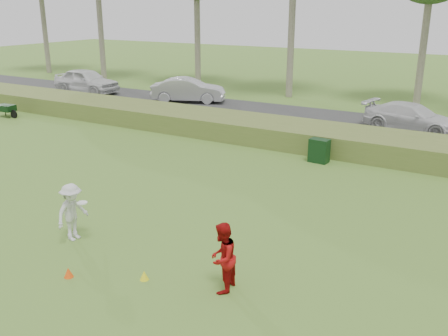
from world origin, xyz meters
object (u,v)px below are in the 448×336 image
Objects in this scene: player_white at (72,212)px; utility_cabinet at (319,151)px; car_right at (412,118)px; car_left at (86,81)px; player_red at (222,258)px; car_mid at (188,90)px; cone_orange at (68,272)px; cone_yellow at (144,275)px.

utility_cabinet is at bearing -18.78° from player_white.
player_white is at bearing 171.74° from car_right.
player_red is at bearing -128.43° from car_left.
car_mid is at bearing 150.79° from utility_cabinet.
cone_orange is at bearing -76.25° from player_red.
cone_orange is 0.05× the size of car_right.
cone_orange is (1.35, -1.48, -0.66)m from player_white.
car_left is at bearing 43.61° from player_white.
player_white is 0.98× the size of player_red.
player_red is at bearing -76.98° from utility_cabinet.
car_mid is at bearing -151.56° from player_red.
player_white is 19.52m from car_mid.
utility_cabinet is 20.88m from car_left.
car_right is at bearing 77.17° from utility_cabinet.
car_mid reaches higher than cone_orange.
car_right is (4.11, 18.24, 0.62)m from cone_orange.
car_mid is (-11.57, 7.81, 0.35)m from utility_cabinet.
player_red is at bearing -167.85° from car_mid.
utility_cabinet is (-1.44, 10.01, -0.32)m from player_red.
player_red is at bearing 21.42° from cone_orange.
car_right is (5.46, 16.76, -0.05)m from player_white.
car_left is at bearing 133.96° from cone_orange.
car_left is (-19.64, 7.07, 0.43)m from utility_cabinet.
player_red is 3.66m from cone_orange.
car_left is 1.07× the size of car_mid.
car_right is at bearing -18.52° from player_white.
player_white is at bearing -99.75° from player_red.
car_right is (21.84, -0.15, -0.16)m from car_left.
car_left reaches higher than car_mid.
player_red is 22.07m from car_mid.
cone_yellow is 21.54m from car_mid.
player_white is 4.70m from player_red.
player_red reaches higher than player_white.
cone_orange is 1.77m from cone_yellow.
player_red reaches higher than cone_yellow.
cone_yellow is at bearing -81.13° from player_red.
cone_yellow is at bearing -103.79° from player_white.
player_red is 0.32× the size of car_left.
car_right is (2.52, 17.45, 0.62)m from cone_yellow.
utility_cabinet is 13.96m from car_mid.
player_white is at bearing -103.46° from utility_cabinet.
car_left is at bearing 165.04° from utility_cabinet.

